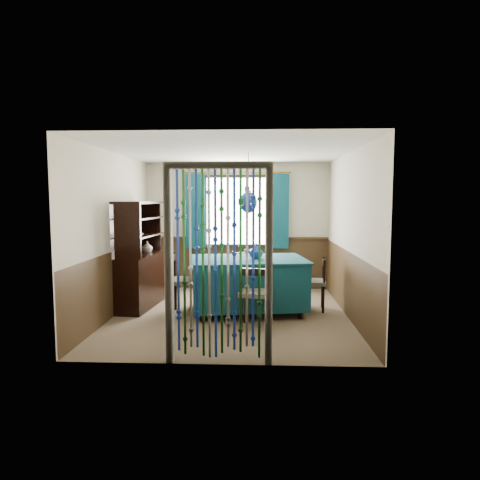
{
  "coord_description": "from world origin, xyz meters",
  "views": [
    {
      "loc": [
        0.44,
        -6.47,
        1.79
      ],
      "look_at": [
        0.13,
        0.23,
        1.14
      ],
      "focal_mm": 32.0,
      "sensor_mm": 36.0,
      "label": 1
    }
  ],
  "objects_px": {
    "chair_near": "(255,294)",
    "chair_far": "(244,275)",
    "dining_table": "(248,282)",
    "bowl_shelf": "(137,235)",
    "chair_right": "(315,282)",
    "pendant_lamp": "(248,202)",
    "vase_table": "(256,252)",
    "sideboard": "(140,270)",
    "vase_sideboard": "(147,246)",
    "chair_left": "(183,281)"
  },
  "relations": [
    {
      "from": "chair_far",
      "to": "chair_near",
      "type": "bearing_deg",
      "value": 83.91
    },
    {
      "from": "chair_left",
      "to": "dining_table",
      "type": "bearing_deg",
      "value": 94.28
    },
    {
      "from": "sideboard",
      "to": "chair_far",
      "type": "bearing_deg",
      "value": 20.31
    },
    {
      "from": "chair_right",
      "to": "pendant_lamp",
      "type": "bearing_deg",
      "value": 105.72
    },
    {
      "from": "chair_left",
      "to": "pendant_lamp",
      "type": "bearing_deg",
      "value": 94.28
    },
    {
      "from": "dining_table",
      "to": "chair_left",
      "type": "distance_m",
      "value": 1.03
    },
    {
      "from": "dining_table",
      "to": "bowl_shelf",
      "type": "relative_size",
      "value": 8.33
    },
    {
      "from": "chair_near",
      "to": "chair_right",
      "type": "distance_m",
      "value": 1.36
    },
    {
      "from": "sideboard",
      "to": "vase_table",
      "type": "distance_m",
      "value": 1.99
    },
    {
      "from": "dining_table",
      "to": "chair_left",
      "type": "relative_size",
      "value": 2.04
    },
    {
      "from": "chair_far",
      "to": "chair_left",
      "type": "relative_size",
      "value": 0.91
    },
    {
      "from": "vase_sideboard",
      "to": "chair_far",
      "type": "bearing_deg",
      "value": 6.29
    },
    {
      "from": "chair_near",
      "to": "chair_far",
      "type": "distance_m",
      "value": 1.56
    },
    {
      "from": "chair_near",
      "to": "chair_right",
      "type": "height_order",
      "value": "chair_near"
    },
    {
      "from": "chair_near",
      "to": "vase_table",
      "type": "relative_size",
      "value": 4.13
    },
    {
      "from": "sideboard",
      "to": "bowl_shelf",
      "type": "bearing_deg",
      "value": -74.31
    },
    {
      "from": "dining_table",
      "to": "chair_near",
      "type": "distance_m",
      "value": 0.8
    },
    {
      "from": "chair_right",
      "to": "chair_near",
      "type": "bearing_deg",
      "value": 141.91
    },
    {
      "from": "chair_far",
      "to": "chair_right",
      "type": "xyz_separation_m",
      "value": [
        1.15,
        -0.57,
        -0.01
      ]
    },
    {
      "from": "dining_table",
      "to": "bowl_shelf",
      "type": "bearing_deg",
      "value": 172.93
    },
    {
      "from": "chair_right",
      "to": "dining_table",
      "type": "bearing_deg",
      "value": 105.72
    },
    {
      "from": "pendant_lamp",
      "to": "vase_table",
      "type": "height_order",
      "value": "pendant_lamp"
    },
    {
      "from": "dining_table",
      "to": "vase_table",
      "type": "distance_m",
      "value": 0.49
    },
    {
      "from": "dining_table",
      "to": "chair_near",
      "type": "xyz_separation_m",
      "value": [
        0.12,
        -0.79,
        -0.02
      ]
    },
    {
      "from": "chair_far",
      "to": "pendant_lamp",
      "type": "relative_size",
      "value": 0.94
    },
    {
      "from": "bowl_shelf",
      "to": "chair_right",
      "type": "bearing_deg",
      "value": 4.48
    },
    {
      "from": "sideboard",
      "to": "vase_sideboard",
      "type": "bearing_deg",
      "value": 83.05
    },
    {
      "from": "chair_far",
      "to": "vase_table",
      "type": "height_order",
      "value": "vase_table"
    },
    {
      "from": "dining_table",
      "to": "chair_right",
      "type": "relative_size",
      "value": 2.29
    },
    {
      "from": "chair_right",
      "to": "vase_table",
      "type": "distance_m",
      "value": 1.09
    },
    {
      "from": "dining_table",
      "to": "chair_near",
      "type": "relative_size",
      "value": 2.19
    },
    {
      "from": "bowl_shelf",
      "to": "vase_sideboard",
      "type": "bearing_deg",
      "value": 90.0
    },
    {
      "from": "chair_right",
      "to": "vase_table",
      "type": "relative_size",
      "value": 3.96
    },
    {
      "from": "dining_table",
      "to": "chair_left",
      "type": "xyz_separation_m",
      "value": [
        -1.03,
        -0.09,
        0.01
      ]
    },
    {
      "from": "chair_near",
      "to": "bowl_shelf",
      "type": "bearing_deg",
      "value": 165.1
    },
    {
      "from": "bowl_shelf",
      "to": "pendant_lamp",
      "type": "bearing_deg",
      "value": 1.23
    },
    {
      "from": "chair_near",
      "to": "pendant_lamp",
      "type": "xyz_separation_m",
      "value": [
        -0.12,
        0.79,
        1.27
      ]
    },
    {
      "from": "dining_table",
      "to": "chair_far",
      "type": "relative_size",
      "value": 2.23
    },
    {
      "from": "sideboard",
      "to": "dining_table",
      "type": "bearing_deg",
      "value": -3.8
    },
    {
      "from": "dining_table",
      "to": "bowl_shelf",
      "type": "distance_m",
      "value": 1.9
    },
    {
      "from": "chair_right",
      "to": "bowl_shelf",
      "type": "relative_size",
      "value": 3.65
    },
    {
      "from": "dining_table",
      "to": "vase_table",
      "type": "xyz_separation_m",
      "value": [
        0.12,
        0.01,
        0.48
      ]
    },
    {
      "from": "chair_right",
      "to": "bowl_shelf",
      "type": "xyz_separation_m",
      "value": [
        -2.82,
        -0.22,
        0.77
      ]
    },
    {
      "from": "sideboard",
      "to": "bowl_shelf",
      "type": "relative_size",
      "value": 7.52
    },
    {
      "from": "sideboard",
      "to": "pendant_lamp",
      "type": "distance_m",
      "value": 2.16
    },
    {
      "from": "dining_table",
      "to": "vase_sideboard",
      "type": "height_order",
      "value": "vase_sideboard"
    },
    {
      "from": "pendant_lamp",
      "to": "vase_sideboard",
      "type": "relative_size",
      "value": 4.45
    },
    {
      "from": "vase_table",
      "to": "vase_sideboard",
      "type": "relative_size",
      "value": 1.03
    },
    {
      "from": "dining_table",
      "to": "vase_table",
      "type": "height_order",
      "value": "vase_table"
    },
    {
      "from": "chair_near",
      "to": "chair_far",
      "type": "relative_size",
      "value": 1.02
    }
  ]
}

